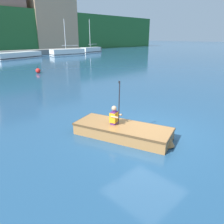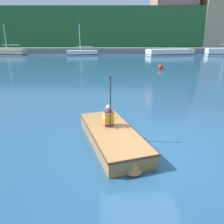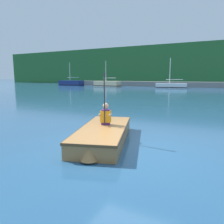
{
  "view_description": "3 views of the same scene",
  "coord_description": "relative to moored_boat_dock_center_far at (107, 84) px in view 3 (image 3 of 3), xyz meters",
  "views": [
    {
      "loc": [
        -5.8,
        -4.12,
        3.18
      ],
      "look_at": [
        -0.88,
        0.89,
        0.75
      ],
      "focal_mm": 35.0,
      "sensor_mm": 36.0,
      "label": 1
    },
    {
      "loc": [
        -0.84,
        -5.21,
        2.87
      ],
      "look_at": [
        -0.88,
        0.89,
        0.75
      ],
      "focal_mm": 35.0,
      "sensor_mm": 36.0,
      "label": 2
    },
    {
      "loc": [
        2.06,
        -4.71,
        1.77
      ],
      "look_at": [
        -0.88,
        0.89,
        0.75
      ],
      "focal_mm": 35.0,
      "sensor_mm": 36.0,
      "label": 3
    }
  ],
  "objects": [
    {
      "name": "moored_boat_dock_east_end",
      "position": [
        11.64,
        0.06,
        -0.11
      ],
      "size": [
        5.02,
        2.56,
        4.7
      ],
      "color": "white",
      "rests_on": "ground"
    },
    {
      "name": "moored_boat_dock_east_inner",
      "position": [
        -8.27,
        -0.01,
        0.04
      ],
      "size": [
        5.33,
        2.04,
        4.58
      ],
      "color": "navy",
      "rests_on": "ground"
    },
    {
      "name": "marina_dock",
      "position": [
        17.54,
        5.07,
        -0.02
      ],
      "size": [
        57.5,
        2.4,
        0.9
      ],
      "color": "slate",
      "rests_on": "ground"
    },
    {
      "name": "ground_plane",
      "position": [
        17.54,
        -30.63,
        -0.47
      ],
      "size": [
        300.0,
        300.0,
        0.0
      ],
      "primitive_type": "plane",
      "color": "navy"
    },
    {
      "name": "person_paddler",
      "position": [
        16.56,
        -29.95,
        0.23
      ],
      "size": [
        0.42,
        0.41,
        1.48
      ],
      "color": "#592672",
      "rests_on": "rowboat_foreground"
    },
    {
      "name": "shoreline_ridge",
      "position": [
        17.54,
        23.79,
        3.99
      ],
      "size": [
        120.0,
        20.0,
        8.91
      ],
      "color": "#28602D",
      "rests_on": "ground"
    },
    {
      "name": "rowboat_foreground",
      "position": [
        16.67,
        -30.28,
        -0.24
      ],
      "size": [
        2.17,
        3.43,
        0.4
      ],
      "color": "#A3703D",
      "rests_on": "ground"
    },
    {
      "name": "moored_boat_dock_center_far",
      "position": [
        0.0,
        0.0,
        0.0
      ],
      "size": [
        5.29,
        2.15,
        4.65
      ],
      "color": "#CCB789",
      "rests_on": "ground"
    }
  ]
}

